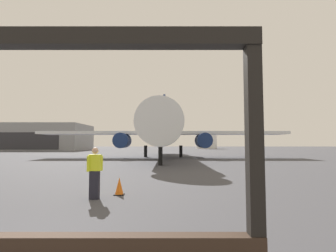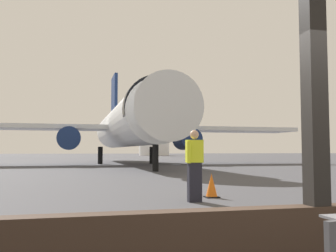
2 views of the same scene
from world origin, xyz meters
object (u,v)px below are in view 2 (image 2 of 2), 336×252
airplane (129,125)px  traffic_cone (212,186)px  ground_crew_worker (194,165)px  fuel_storage_tank (154,145)px

airplane → traffic_cone: size_ratio=50.46×
ground_crew_worker → fuel_storage_tank: size_ratio=0.24×
traffic_cone → fuel_storage_tank: fuel_storage_tank is taller
airplane → fuel_storage_tank: size_ratio=4.34×
ground_crew_worker → traffic_cone: ground_crew_worker is taller
traffic_cone → fuel_storage_tank: (15.18, 81.30, 2.20)m
traffic_cone → ground_crew_worker: bearing=-134.0°
airplane → fuel_storage_tank: bearing=76.2°
ground_crew_worker → airplane: bearing=85.8°
airplane → ground_crew_worker: size_ratio=18.34×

